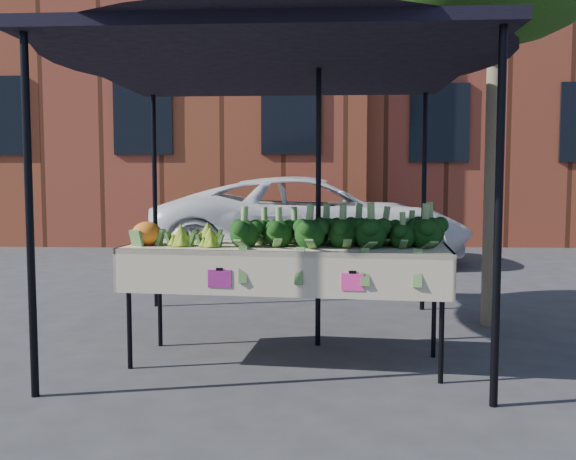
% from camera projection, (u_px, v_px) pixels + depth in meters
% --- Properties ---
extents(ground, '(90.00, 90.00, 0.00)m').
position_uv_depth(ground, '(298.00, 366.00, 4.70)').
color(ground, '#303033').
extents(table, '(2.46, 1.01, 0.90)m').
position_uv_depth(table, '(286.00, 304.00, 4.75)').
color(table, beige).
rests_on(table, ground).
extents(canopy, '(3.16, 3.16, 2.74)m').
position_uv_depth(canopy, '(277.00, 182.00, 5.28)').
color(canopy, black).
rests_on(canopy, ground).
extents(broccoli_heap, '(1.62, 0.59, 0.28)m').
position_uv_depth(broccoli_heap, '(338.00, 227.00, 4.70)').
color(broccoli_heap, black).
rests_on(broccoli_heap, table).
extents(romanesco_cluster, '(0.45, 0.49, 0.22)m').
position_uv_depth(romanesco_cluster, '(198.00, 231.00, 4.73)').
color(romanesco_cluster, '#A0B125').
rests_on(romanesco_cluster, table).
extents(cauliflower_pair, '(0.22, 0.22, 0.19)m').
position_uv_depth(cauliflower_pair, '(147.00, 232.00, 4.72)').
color(cauliflower_pair, orange).
rests_on(cauliflower_pair, table).
extents(vehicle, '(1.65, 2.52, 5.21)m').
position_uv_depth(vehicle, '(312.00, 106.00, 10.31)').
color(vehicle, white).
rests_on(vehicle, ground).
extents(street_tree, '(2.36, 2.36, 4.64)m').
position_uv_depth(street_tree, '(495.00, 80.00, 5.84)').
color(street_tree, '#1E4C14').
rests_on(street_tree, ground).
extents(building_left, '(12.00, 8.00, 9.00)m').
position_uv_depth(building_left, '(130.00, 62.00, 16.59)').
color(building_left, brown).
rests_on(building_left, ground).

